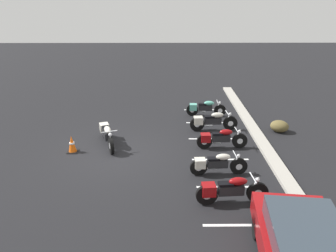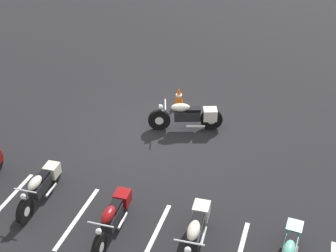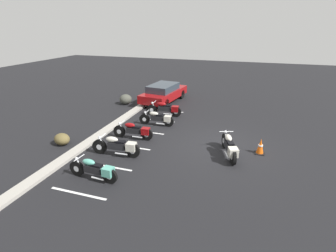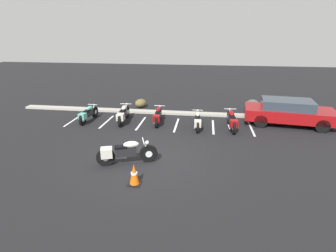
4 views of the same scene
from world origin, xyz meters
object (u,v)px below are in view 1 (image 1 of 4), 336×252
(parked_bike_0, at_px, (204,108))
(parked_bike_4, at_px, (229,190))
(parked_bike_1, at_px, (211,121))
(parked_bike_3, at_px, (216,164))
(parked_bike_2, at_px, (220,138))
(traffic_cone, at_px, (72,144))
(motorcycle_cream_featured, at_px, (107,134))
(landscape_rock_1, at_px, (279,126))

(parked_bike_0, xyz_separation_m, parked_bike_4, (7.38, -0.10, 0.04))
(parked_bike_1, relative_size, parked_bike_3, 1.10)
(parked_bike_0, bearing_deg, parked_bike_2, -83.76)
(parked_bike_2, xyz_separation_m, parked_bike_3, (2.04, -0.44, -0.01))
(traffic_cone, bearing_deg, parked_bike_2, 92.90)
(parked_bike_0, relative_size, parked_bike_1, 0.92)
(parked_bike_0, xyz_separation_m, parked_bike_2, (3.70, 0.20, 0.01))
(motorcycle_cream_featured, relative_size, parked_bike_3, 1.07)
(traffic_cone, bearing_deg, motorcycle_cream_featured, 119.33)
(motorcycle_cream_featured, xyz_separation_m, traffic_cone, (0.70, -1.24, -0.13))
(parked_bike_4, bearing_deg, motorcycle_cream_featured, 131.78)
(parked_bike_1, relative_size, parked_bike_2, 1.06)
(parked_bike_0, xyz_separation_m, parked_bike_1, (1.89, 0.11, 0.04))
(motorcycle_cream_featured, height_order, landscape_rock_1, motorcycle_cream_featured)
(motorcycle_cream_featured, relative_size, traffic_cone, 3.07)
(parked_bike_2, bearing_deg, parked_bike_3, -104.64)
(parked_bike_4, bearing_deg, parked_bike_2, 81.25)
(landscape_rock_1, relative_size, traffic_cone, 1.17)
(motorcycle_cream_featured, xyz_separation_m, parked_bike_0, (-3.30, 4.30, -0.04))
(parked_bike_3, xyz_separation_m, traffic_cone, (-1.75, -5.30, -0.09))
(parked_bike_2, distance_m, traffic_cone, 5.75)
(parked_bike_1, height_order, traffic_cone, parked_bike_1)
(parked_bike_4, xyz_separation_m, landscape_rock_1, (-5.30, 3.21, -0.18))
(parked_bike_0, distance_m, landscape_rock_1, 3.74)
(parked_bike_0, bearing_deg, parked_bike_4, -87.65)
(parked_bike_2, xyz_separation_m, landscape_rock_1, (-1.63, 2.91, -0.16))
(traffic_cone, bearing_deg, parked_bike_1, 110.41)
(parked_bike_0, distance_m, parked_bike_1, 1.90)
(traffic_cone, bearing_deg, landscape_rock_1, 102.49)
(parked_bike_1, distance_m, traffic_cone, 6.03)
(motorcycle_cream_featured, relative_size, parked_bike_1, 0.97)
(parked_bike_0, height_order, parked_bike_1, parked_bike_1)
(parked_bike_0, relative_size, parked_bike_4, 0.92)
(parked_bike_0, distance_m, parked_bike_3, 5.75)
(parked_bike_2, height_order, parked_bike_4, parked_bike_4)
(motorcycle_cream_featured, bearing_deg, landscape_rock_1, 80.01)
(motorcycle_cream_featured, distance_m, parked_bike_4, 5.85)
(landscape_rock_1, bearing_deg, parked_bike_4, -31.24)
(landscape_rock_1, xyz_separation_m, traffic_cone, (1.92, -8.65, 0.06))
(motorcycle_cream_featured, height_order, parked_bike_4, motorcycle_cream_featured)
(parked_bike_3, bearing_deg, motorcycle_cream_featured, 146.23)
(parked_bike_2, relative_size, landscape_rock_1, 2.54)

